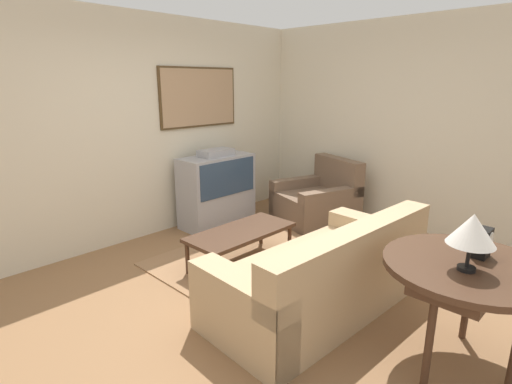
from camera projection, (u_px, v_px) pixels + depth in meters
The scene contains 11 objects.
ground_plane at pixel (266, 293), 3.74m from camera, with size 12.00×12.00×0.00m, color #8E6642.
wall_back at pixel (138, 129), 4.82m from camera, with size 12.00×0.10×2.70m.
wall_right at pixel (403, 126), 5.20m from camera, with size 0.06×12.00×2.70m.
area_rug at pixel (245, 257), 4.48m from camera, with size 1.92×1.46×0.01m.
tv at pixel (217, 190), 5.43m from camera, with size 1.03×0.48×1.05m.
couch at pixel (323, 277), 3.42m from camera, with size 2.06×1.05×0.83m.
armchair at pixel (317, 201), 5.64m from camera, with size 1.20×1.17×0.87m.
coffee_table at pixel (241, 234), 4.24m from camera, with size 1.19×0.54×0.39m.
console_table at pixel (467, 273), 2.61m from camera, with size 1.06×1.06×0.77m.
table_lamp at pixel (472, 230), 2.43m from camera, with size 0.29×0.29×0.37m.
mantel_clock at pixel (482, 243), 2.67m from camera, with size 0.14×0.10×0.20m.
Camera 1 is at (-2.47, -2.27, 1.91)m, focal length 28.00 mm.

